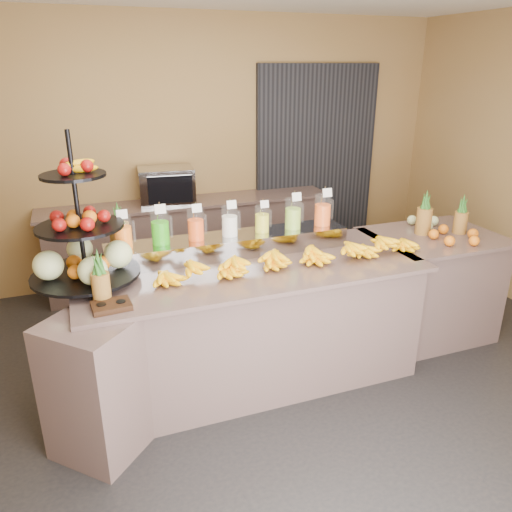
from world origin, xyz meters
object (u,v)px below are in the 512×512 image
fruit_stand (91,246)px  right_fruit_pile (447,229)px  pitcher_tray (230,245)px  banana_heap (294,253)px  condiment_caddy (111,306)px  oven_warmer (166,185)px

fruit_stand → right_fruit_pile: fruit_stand is taller
pitcher_tray → banana_heap: size_ratio=0.87×
fruit_stand → condiment_caddy: fruit_stand is taller
right_fruit_pile → oven_warmer: 2.77m
fruit_stand → oven_warmer: bearing=58.6°
banana_heap → fruit_stand: (-1.38, 0.19, 0.17)m
pitcher_tray → fruit_stand: 1.03m
banana_heap → fruit_stand: fruit_stand is taller
condiment_caddy → fruit_stand: bearing=98.1°
pitcher_tray → oven_warmer: size_ratio=3.33×
banana_heap → condiment_caddy: banana_heap is taller
banana_heap → right_fruit_pile: size_ratio=4.94×
condiment_caddy → pitcher_tray: bearing=33.3°
fruit_stand → condiment_caddy: (0.07, -0.46, -0.23)m
right_fruit_pile → fruit_stand: bearing=178.2°
pitcher_tray → right_fruit_pile: bearing=-7.7°
pitcher_tray → right_fruit_pile: 1.85m
right_fruit_pile → condiment_caddy: bearing=-172.4°
condiment_caddy → oven_warmer: 2.42m
fruit_stand → pitcher_tray: bearing=2.5°
banana_heap → fruit_stand: size_ratio=2.12×
fruit_stand → right_fruit_pile: bearing=-8.3°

